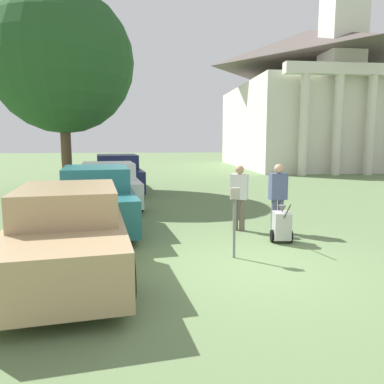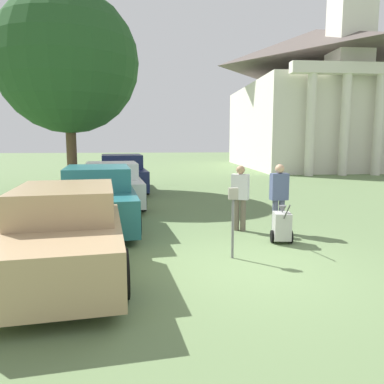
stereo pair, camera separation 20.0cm
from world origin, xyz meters
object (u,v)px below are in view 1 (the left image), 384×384
at_px(parked_car_navy, 117,174).
at_px(person_worker, 239,194).
at_px(parked_car_white, 109,185).
at_px(equipment_cart, 282,225).
at_px(parked_car_teal, 97,198).
at_px(church, 308,92).
at_px(parking_meter, 235,209).
at_px(parked_car_tan, 70,231).
at_px(person_supervisor, 278,194).

xyz_separation_m(parked_car_navy, person_worker, (3.65, -7.82, 0.19)).
relative_size(parked_car_white, parked_car_navy, 0.92).
bearing_deg(equipment_cart, parked_car_teal, 161.02).
bearing_deg(church, parked_car_navy, -137.62).
bearing_deg(person_worker, parking_meter, 100.44).
bearing_deg(parked_car_navy, parked_car_white, -97.70).
distance_m(parked_car_tan, parking_meter, 3.05).
bearing_deg(church, parking_meter, -116.32).
distance_m(parked_car_navy, person_supervisor, 9.31).
relative_size(parked_car_navy, parking_meter, 3.81).
relative_size(parking_meter, equipment_cart, 1.37).
xyz_separation_m(parked_car_navy, parking_meter, (3.02, -10.00, 0.21)).
bearing_deg(parked_car_white, parked_car_teal, -97.68).
bearing_deg(parked_car_tan, equipment_cart, 8.74).
relative_size(parked_car_tan, parking_meter, 3.77).
bearing_deg(person_worker, parked_car_navy, -38.56).
bearing_deg(parking_meter, parked_car_white, 115.70).
xyz_separation_m(parked_car_white, equipment_cart, (4.33, -5.31, -0.31)).
height_order(parked_car_tan, parked_car_white, same).
height_order(parked_car_teal, parked_car_navy, parked_car_navy).
height_order(parked_car_teal, person_worker, person_worker).
relative_size(parked_car_teal, church, 0.20).
bearing_deg(parked_car_navy, person_worker, -72.69).
distance_m(parked_car_white, person_supervisor, 6.33).
relative_size(parked_car_navy, church, 0.20).
bearing_deg(parked_car_navy, parked_car_teal, -97.69).
distance_m(parked_car_white, person_worker, 5.49).
relative_size(equipment_cart, church, 0.04).
bearing_deg(equipment_cart, person_supervisor, 84.88).
distance_m(person_supervisor, equipment_cart, 1.10).
xyz_separation_m(parking_meter, person_worker, (0.62, 2.18, -0.02)).
height_order(parked_car_teal, church, church).
bearing_deg(parked_car_tan, parked_car_teal, 82.31).
bearing_deg(equipment_cart, parked_car_navy, 123.77).
bearing_deg(parking_meter, parked_car_tan, -174.17).
bearing_deg(church, parked_car_tan, -121.65).
distance_m(parking_meter, person_worker, 2.27).
xyz_separation_m(person_worker, church, (10.88, 21.08, 5.19)).
height_order(parked_car_navy, church, church).
relative_size(person_worker, person_supervisor, 0.97).
height_order(parked_car_navy, person_supervisor, person_supervisor).
bearing_deg(church, parked_car_white, -130.55).
relative_size(parked_car_teal, person_worker, 3.20).
distance_m(parked_car_navy, person_worker, 8.63).
height_order(person_worker, person_supervisor, person_supervisor).
distance_m(parked_car_tan, parked_car_navy, 10.31).
distance_m(parked_car_tan, church, 28.20).
height_order(parked_car_teal, person_supervisor, person_supervisor).
distance_m(parked_car_teal, parked_car_navy, 6.81).
xyz_separation_m(parked_car_white, church, (14.52, 16.97, 5.42)).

